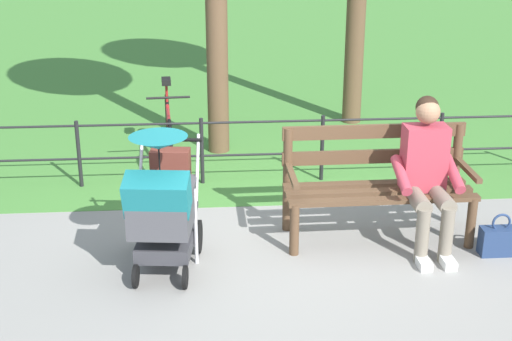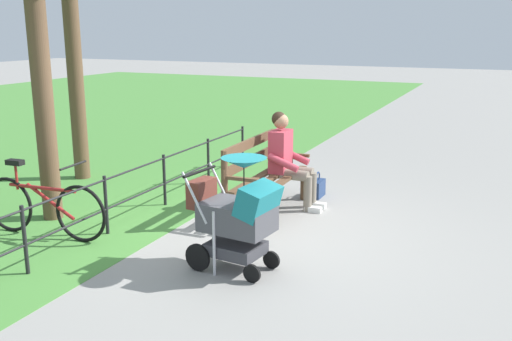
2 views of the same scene
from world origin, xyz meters
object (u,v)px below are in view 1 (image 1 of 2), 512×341
(park_bench, at_px, (377,179))
(bicycle, at_px, (169,132))
(person_on_bench, at_px, (427,170))
(handbag, at_px, (499,240))
(stroller, at_px, (163,202))

(park_bench, relative_size, bicycle, 0.97)
(person_on_bench, height_order, handbag, person_on_bench)
(person_on_bench, relative_size, stroller, 1.11)
(park_bench, bearing_deg, bicycle, -46.09)
(stroller, relative_size, bicycle, 0.69)
(park_bench, height_order, bicycle, park_bench)
(person_on_bench, bearing_deg, handbag, 158.64)
(bicycle, bearing_deg, park_bench, 133.91)
(handbag, bearing_deg, person_on_bench, -21.36)
(park_bench, relative_size, handbag, 4.34)
(stroller, bearing_deg, handbag, -178.61)
(person_on_bench, relative_size, bicycle, 0.77)
(bicycle, bearing_deg, handbag, 139.72)
(person_on_bench, xyz_separation_m, stroller, (2.16, 0.30, -0.08))
(handbag, xyz_separation_m, bicycle, (2.80, -2.37, 0.24))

